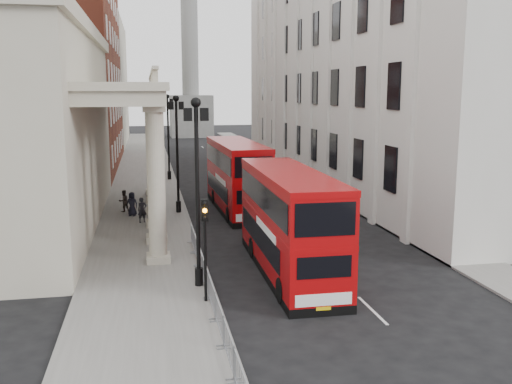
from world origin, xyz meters
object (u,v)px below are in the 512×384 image
monument_column (190,53)px  pedestrian_b (124,201)px  bus_far (237,175)px  pedestrian_c (132,204)px  traffic_light (205,231)px  lamp_post_north (168,131)px  lamp_post_mid (177,146)px  pedestrian_a (142,210)px  lamp_post_south (197,180)px  bus_near (289,220)px

monument_column → pedestrian_b: 73.40m
bus_far → pedestrian_c: 7.83m
traffic_light → pedestrian_c: 17.87m
pedestrian_b → pedestrian_c: 1.64m
lamp_post_north → traffic_light: bearing=-89.8°
lamp_post_mid → pedestrian_b: lamp_post_mid is taller
lamp_post_north → pedestrian_a: bearing=-97.7°
bus_far → pedestrian_b: (-8.19, 0.46, -1.73)m
lamp_post_mid → bus_far: bearing=6.2°
pedestrian_a → pedestrian_c: (-0.71, 2.22, 0.00)m
lamp_post_south → lamp_post_north: 32.00m
lamp_post_north → bus_near: bearing=-81.6°
pedestrian_c → bus_far: bearing=25.4°
lamp_post_mid → pedestrian_b: (-3.86, 0.93, -4.00)m
lamp_post_mid → traffic_light: lamp_post_mid is taller
monument_column → lamp_post_mid: bearing=-95.2°
monument_column → pedestrian_b: size_ratio=34.24×
lamp_post_south → lamp_post_north: bearing=90.0°
traffic_light → pedestrian_a: bearing=99.9°
traffic_light → pedestrian_b: 19.48m
bus_near → bus_far: 15.04m
lamp_post_north → monument_column: bearing=83.3°
lamp_post_mid → pedestrian_b: size_ratio=5.26×
traffic_light → bus_near: bearing=38.2°
pedestrian_b → bus_far: bearing=143.5°
lamp_post_south → pedestrian_c: (-3.25, 15.40, -3.95)m
pedestrian_a → lamp_post_north: bearing=60.7°
monument_column → traffic_light: bearing=-94.1°
lamp_post_mid → pedestrian_b: bearing=166.5°
lamp_post_north → pedestrian_b: size_ratio=5.26×
lamp_post_mid → pedestrian_b: 5.64m
monument_column → bus_far: bearing=-91.8°
monument_column → lamp_post_mid: monument_column is taller
pedestrian_a → pedestrian_c: size_ratio=1.00×
lamp_post_north → pedestrian_b: 16.07m
bus_near → pedestrian_a: (-7.03, 11.75, -1.64)m
bus_far → pedestrian_c: size_ratio=7.05×
lamp_post_mid → pedestrian_c: 5.15m
lamp_post_south → traffic_light: 2.71m
pedestrian_b → pedestrian_c: pedestrian_c is taller
lamp_post_mid → lamp_post_north: (0.00, 16.00, 0.00)m
monument_column → pedestrian_a: (-9.14, -74.82, -15.03)m
lamp_post_south → pedestrian_c: 16.23m
traffic_light → pedestrian_b: traffic_light is taller
lamp_post_mid → monument_column: bearing=84.8°
bus_near → lamp_post_south: bearing=-161.9°
traffic_light → pedestrian_a: (-2.64, 15.20, -2.15)m
lamp_post_mid → pedestrian_c: bearing=-169.6°
lamp_post_south → bus_near: size_ratio=0.72×
traffic_light → pedestrian_a: 15.58m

